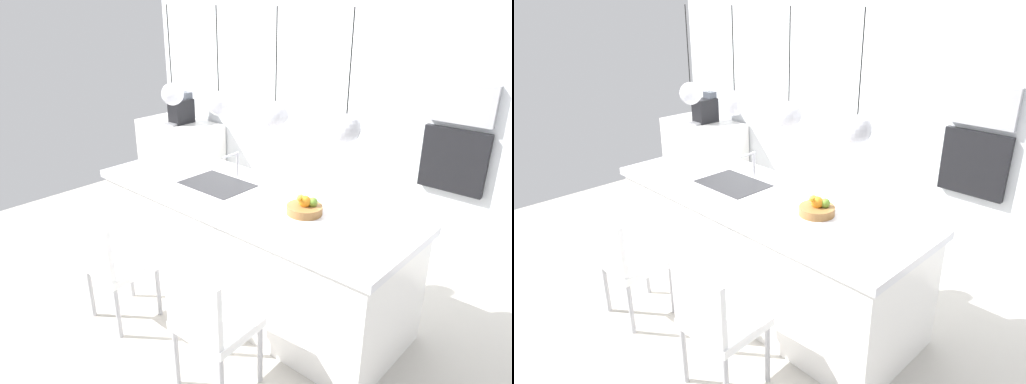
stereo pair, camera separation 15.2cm
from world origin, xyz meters
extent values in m
plane|color=#BCB7AD|center=(0.00, 0.00, 0.00)|extent=(6.60, 6.60, 0.00)
cube|color=white|center=(0.00, 1.65, 1.30)|extent=(6.00, 0.10, 2.60)
cube|color=white|center=(0.00, 0.00, 0.43)|extent=(2.63, 0.87, 0.85)
cube|color=white|center=(0.00, 0.00, 0.88)|extent=(2.69, 0.93, 0.06)
cube|color=#2D2D30|center=(-0.33, 0.00, 0.91)|extent=(0.56, 0.40, 0.02)
cylinder|color=silver|center=(-0.33, 0.24, 1.02)|extent=(0.02, 0.02, 0.22)
cylinder|color=silver|center=(-0.33, 0.16, 1.12)|extent=(0.02, 0.16, 0.02)
cylinder|color=#9E6B38|center=(0.54, 0.03, 0.94)|extent=(0.26, 0.26, 0.06)
sphere|color=olive|center=(0.58, 0.06, 1.00)|extent=(0.07, 0.07, 0.07)
sphere|color=orange|center=(0.54, 0.03, 1.00)|extent=(0.09, 0.09, 0.09)
ellipsoid|color=yellow|center=(0.49, 0.03, 1.02)|extent=(0.12, 0.18, 0.09)
cube|color=white|center=(-2.40, 1.28, 0.43)|extent=(1.10, 0.60, 0.85)
cube|color=black|center=(-2.33, 1.28, 1.00)|extent=(0.20, 0.28, 0.30)
cube|color=gray|center=(-2.33, 1.11, 0.86)|extent=(0.16, 0.08, 0.02)
cube|color=#4C515B|center=(-2.33, 1.36, 1.19)|extent=(0.14, 0.11, 0.08)
cube|color=#9E9EA3|center=(0.99, 1.58, 1.52)|extent=(0.54, 0.08, 0.34)
cube|color=black|center=(0.99, 1.58, 1.02)|extent=(0.56, 0.08, 0.56)
cube|color=white|center=(-0.51, -0.85, 0.45)|extent=(0.44, 0.42, 0.06)
cube|color=white|center=(-0.51, -1.04, 0.68)|extent=(0.41, 0.04, 0.40)
cylinder|color=#B2B2B7|center=(-0.32, -0.67, 0.21)|extent=(0.04, 0.04, 0.42)
cylinder|color=#B2B2B7|center=(-0.69, -0.67, 0.21)|extent=(0.04, 0.04, 0.42)
cylinder|color=#B2B2B7|center=(-0.32, -1.03, 0.21)|extent=(0.04, 0.04, 0.42)
cylinder|color=#B2B2B7|center=(-0.69, -1.03, 0.21)|extent=(0.04, 0.04, 0.42)
cube|color=white|center=(0.54, -0.85, 0.47)|extent=(0.47, 0.44, 0.06)
cube|color=white|center=(0.55, -1.04, 0.70)|extent=(0.43, 0.06, 0.40)
cylinder|color=#B2B2B7|center=(0.73, -0.66, 0.22)|extent=(0.04, 0.04, 0.44)
cylinder|color=#B2B2B7|center=(0.34, -0.68, 0.22)|extent=(0.04, 0.04, 0.44)
cylinder|color=#B2B2B7|center=(0.36, -1.04, 0.22)|extent=(0.04, 0.04, 0.44)
sphere|color=silver|center=(-0.84, 0.00, 1.58)|extent=(0.19, 0.19, 0.19)
cylinder|color=black|center=(-0.84, 0.00, 1.98)|extent=(0.01, 0.01, 0.60)
sphere|color=silver|center=(-0.28, 0.00, 1.58)|extent=(0.19, 0.19, 0.19)
cylinder|color=black|center=(-0.28, 0.00, 1.98)|extent=(0.01, 0.01, 0.60)
sphere|color=silver|center=(0.28, 0.00, 1.58)|extent=(0.19, 0.19, 0.19)
cylinder|color=black|center=(0.28, 0.00, 1.98)|extent=(0.01, 0.01, 0.60)
sphere|color=silver|center=(0.84, 0.00, 1.58)|extent=(0.19, 0.19, 0.19)
cylinder|color=black|center=(0.84, 0.00, 1.98)|extent=(0.01, 0.01, 0.60)
camera|label=1|loc=(2.30, -2.43, 2.32)|focal=32.80mm
camera|label=2|loc=(2.41, -2.33, 2.32)|focal=32.80mm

